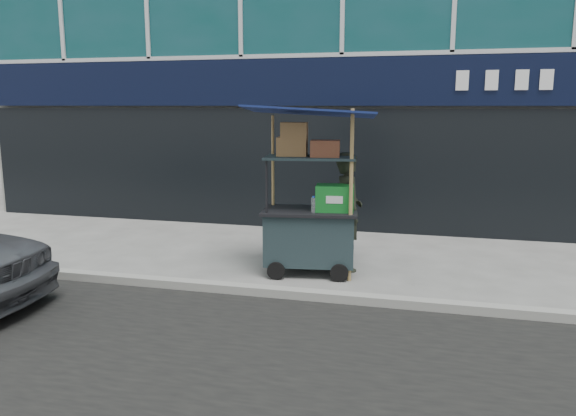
# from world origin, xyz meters

# --- Properties ---
(ground) EXTENTS (80.00, 80.00, 0.00)m
(ground) POSITION_xyz_m (0.00, 0.00, 0.00)
(ground) COLOR slate
(ground) RESTS_ON ground
(curb) EXTENTS (80.00, 0.18, 0.12)m
(curb) POSITION_xyz_m (0.00, -0.20, 0.06)
(curb) COLOR gray
(curb) RESTS_ON ground
(vendor_cart) EXTENTS (1.99, 1.52, 2.48)m
(vendor_cart) POSITION_xyz_m (0.05, 0.95, 0.87)
(vendor_cart) COLOR #19282C
(vendor_cart) RESTS_ON ground
(vendor_man) EXTENTS (0.62, 0.76, 1.79)m
(vendor_man) POSITION_xyz_m (0.54, 1.29, 0.89)
(vendor_man) COLOR black
(vendor_man) RESTS_ON ground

